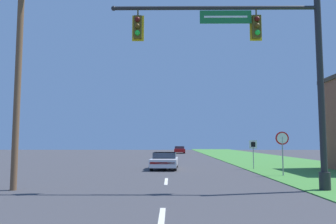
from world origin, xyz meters
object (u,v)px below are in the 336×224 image
at_px(far_car, 179,150).
at_px(route_sign_post, 253,148).
at_px(car_ahead, 165,161).
at_px(signal_mast, 270,65).
at_px(stop_sign, 282,143).
at_px(utility_pole_near, 18,72).

relative_size(far_car, route_sign_post, 2.26).
bearing_deg(car_ahead, far_car, 86.68).
xyz_separation_m(signal_mast, car_ahead, (-4.57, 10.59, -4.52)).
height_order(signal_mast, route_sign_post, signal_mast).
bearing_deg(car_ahead, signal_mast, -66.67).
relative_size(car_ahead, far_car, 0.99).
distance_m(signal_mast, car_ahead, 12.39).
distance_m(signal_mast, far_car, 44.04).
relative_size(stop_sign, utility_pole_near, 0.26).
bearing_deg(car_ahead, stop_sign, -35.65).
bearing_deg(signal_mast, far_car, 93.46).
height_order(signal_mast, utility_pole_near, utility_pole_near).
bearing_deg(route_sign_post, car_ahead, 177.23).
bearing_deg(utility_pole_near, signal_mast, -0.40).
height_order(car_ahead, route_sign_post, route_sign_post).
distance_m(car_ahead, stop_sign, 8.56).
relative_size(route_sign_post, utility_pole_near, 0.21).
distance_m(far_car, utility_pole_near, 44.57).
bearing_deg(far_car, stop_sign, -82.59).
xyz_separation_m(stop_sign, route_sign_post, (-0.53, 4.63, -0.34)).
relative_size(signal_mast, route_sign_post, 4.39).
height_order(far_car, utility_pole_near, utility_pole_near).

